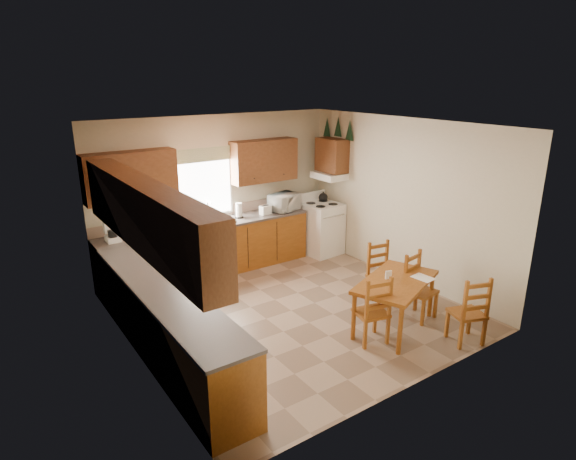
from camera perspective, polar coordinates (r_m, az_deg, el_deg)
floor at (r=7.23m, az=0.38°, el=-9.53°), size 4.50×4.50×0.00m
ceiling at (r=6.44m, az=0.43°, el=12.29°), size 4.50×4.50×0.00m
wall_left at (r=5.79m, az=-18.16°, el=-3.05°), size 4.50×4.50×0.00m
wall_right at (r=8.17m, az=13.45°, el=3.39°), size 4.50×4.50×0.00m
wall_back at (r=8.59m, az=-8.29°, el=4.40°), size 4.50×4.50×0.00m
wall_front at (r=5.15m, az=15.02°, el=-5.38°), size 4.50×4.50×0.00m
lower_cab_back at (r=8.43m, az=-9.37°, el=-2.37°), size 3.75×0.60×0.88m
lower_cab_left at (r=6.11m, az=-14.18°, el=-10.93°), size 0.60×3.60×0.88m
counter_back at (r=8.29m, az=-9.53°, el=0.61°), size 3.75×0.63×0.04m
counter_left at (r=5.91m, az=-14.52°, el=-7.01°), size 0.63×3.60×0.04m
backsplash at (r=8.51m, az=-10.41°, el=1.80°), size 3.75×0.01×0.18m
upper_cab_back_left at (r=7.78m, az=-18.17°, el=6.09°), size 1.41×0.33×0.75m
upper_cab_back_right at (r=8.75m, az=-2.85°, el=8.20°), size 1.25×0.33×0.75m
upper_cab_left at (r=5.54m, az=-16.58°, el=1.69°), size 0.33×3.60×0.75m
upper_cab_stove at (r=9.10m, az=5.22°, el=8.82°), size 0.33×0.62×0.62m
range_hood at (r=9.14m, az=4.91°, el=6.44°), size 0.44×0.62×0.12m
window_frame at (r=8.39m, az=-10.09°, el=5.39°), size 1.13×0.02×1.18m
window_pane at (r=8.38m, az=-10.08°, el=5.39°), size 1.05×0.01×1.10m
window_valance at (r=8.27m, az=-10.19°, el=8.74°), size 1.19×0.01×0.24m
sink_basin at (r=8.30m, az=-9.07°, el=0.97°), size 0.75×0.45×0.04m
pine_decal_a at (r=8.88m, az=7.31°, el=11.65°), size 0.22×0.22×0.36m
pine_decal_b at (r=9.12m, az=5.95°, el=12.11°), size 0.22×0.22×0.36m
pine_decal_c at (r=9.37m, az=4.65°, el=12.05°), size 0.22×0.22×0.36m
stove at (r=9.32m, az=3.97°, el=0.12°), size 0.70×0.72×0.97m
coffeemaker at (r=7.72m, az=-20.12°, el=-0.12°), size 0.22×0.25×0.33m
paper_towel at (r=8.53m, az=-5.83°, el=2.33°), size 0.14×0.14×0.26m
toaster at (r=8.71m, az=-2.70°, el=2.39°), size 0.21×0.15×0.16m
microwave at (r=8.94m, az=-0.42°, el=3.33°), size 0.60×0.50×0.31m
dining_table at (r=6.79m, az=12.47°, el=-8.55°), size 1.50×1.18×0.71m
chair_near_left at (r=6.36m, az=9.84°, el=-9.12°), size 0.47×0.46×0.94m
chair_near_right at (r=6.67m, az=20.51°, el=-8.75°), size 0.50×0.49×0.94m
chair_far_left at (r=7.45m, az=11.19°, el=-5.08°), size 0.45×0.43×0.92m
chair_far_right at (r=7.08m, az=15.47°, el=-6.56°), size 0.46×0.44×0.95m
table_paper at (r=6.81m, az=15.71°, el=-5.47°), size 0.24×0.30×0.00m
table_card at (r=6.65m, az=11.83°, el=-5.22°), size 0.09×0.05×0.12m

